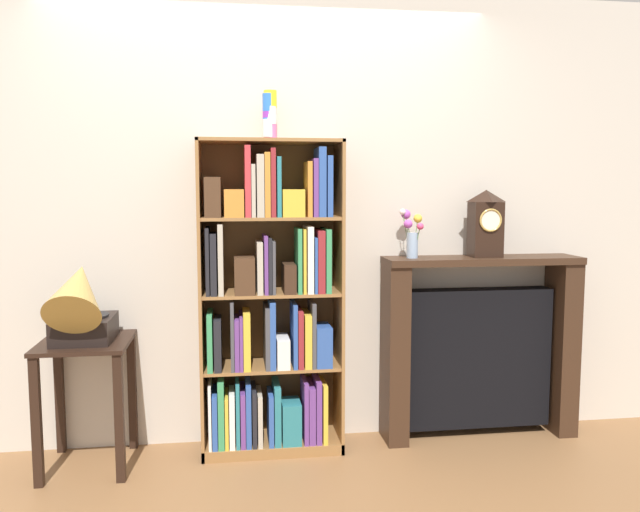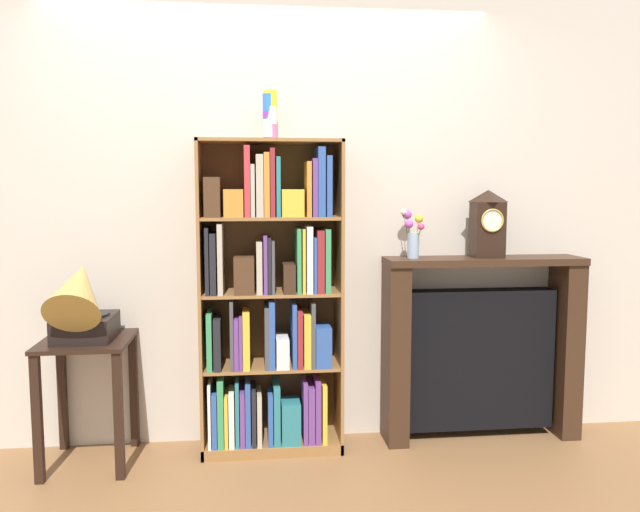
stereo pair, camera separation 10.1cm
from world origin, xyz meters
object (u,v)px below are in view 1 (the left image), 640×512
object	(u,v)px
gramophone	(80,303)
mantel_clock	(486,223)
bookshelf	(270,311)
side_table_left	(87,375)
flower_vase	(411,233)
fireplace_mantel	(478,348)
cup_stack	(270,116)

from	to	relation	value
gramophone	mantel_clock	size ratio (longest dim) A/B	1.32
bookshelf	side_table_left	distance (m)	1.03
flower_vase	fireplace_mantel	bearing A→B (deg)	1.82
side_table_left	mantel_clock	world-z (taller)	mantel_clock
side_table_left	gramophone	world-z (taller)	gramophone
fireplace_mantel	mantel_clock	bearing A→B (deg)	-61.38
gramophone	mantel_clock	distance (m)	2.28
mantel_clock	cup_stack	bearing A→B (deg)	178.98
fireplace_mantel	flower_vase	xyz separation A→B (m)	(-0.43, -0.01, 0.69)
mantel_clock	flower_vase	bearing A→B (deg)	178.41
fireplace_mantel	flower_vase	distance (m)	0.81
cup_stack	fireplace_mantel	world-z (taller)	cup_stack
side_table_left	fireplace_mantel	bearing A→B (deg)	3.42
cup_stack	fireplace_mantel	xyz separation A→B (m)	(1.23, 0.00, -1.35)
mantel_clock	flower_vase	size ratio (longest dim) A/B	1.38
mantel_clock	flower_vase	world-z (taller)	mantel_clock
bookshelf	cup_stack	bearing A→B (deg)	79.47
cup_stack	flower_vase	distance (m)	1.04
bookshelf	flower_vase	size ratio (longest dim) A/B	6.17
fireplace_mantel	flower_vase	world-z (taller)	flower_vase
fireplace_mantel	gramophone	bearing A→B (deg)	-174.36
gramophone	side_table_left	bearing A→B (deg)	90.00
cup_stack	flower_vase	size ratio (longest dim) A/B	0.95
fireplace_mantel	flower_vase	bearing A→B (deg)	-178.18
bookshelf	side_table_left	world-z (taller)	bookshelf
side_table_left	fireplace_mantel	size ratio (longest dim) A/B	0.59
side_table_left	fireplace_mantel	distance (m)	2.23
side_table_left	mantel_clock	xyz separation A→B (m)	(2.24, 0.11, 0.78)
side_table_left	mantel_clock	size ratio (longest dim) A/B	1.75
cup_stack	side_table_left	bearing A→B (deg)	-172.55
bookshelf	gramophone	xyz separation A→B (m)	(-0.98, -0.17, 0.10)
bookshelf	side_table_left	xyz separation A→B (m)	(-0.98, -0.08, -0.30)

